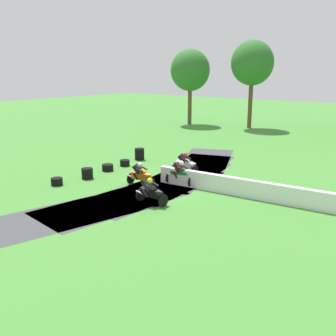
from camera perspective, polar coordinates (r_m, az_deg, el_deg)
ground_plane at (r=21.37m, az=0.43°, el=-2.25°), size 120.00×120.00×0.00m
track_asphalt at (r=21.64m, az=-0.73°, el=-2.02°), size 6.45×20.29×0.01m
safety_barrier at (r=19.20m, az=12.55°, el=-3.12°), size 10.70×1.14×0.90m
motorcycle_lead_black at (r=17.87m, az=-2.46°, el=-3.46°), size 1.69×0.84×1.43m
motorcycle_chase_orange at (r=20.68m, az=-4.02°, el=-0.98°), size 1.68×0.82×1.43m
motorcycle_trailing_green at (r=20.84m, az=1.91°, el=-0.79°), size 1.68×0.80×1.42m
motorcycle_fourth_white at (r=23.08m, az=2.56°, el=0.66°), size 1.68×0.88×1.43m
tire_stack_near at (r=21.82m, az=-16.05°, el=-1.92°), size 0.62×0.62×0.40m
tire_stack_mid_a at (r=22.68m, az=-11.80°, el=-0.79°), size 0.65×0.65×0.60m
tire_stack_mid_b at (r=24.22m, az=-8.87°, el=0.06°), size 0.69×0.69×0.40m
tire_stack_far at (r=25.28m, az=-6.38°, el=0.75°), size 0.62×0.62×0.40m
tire_stack_extra_a at (r=26.88m, az=-4.21°, el=2.05°), size 0.65×0.65×0.80m
tree_far_left at (r=44.19m, az=3.29°, el=14.14°), size 4.34×4.34×8.29m
tree_far_right at (r=42.23m, az=12.30°, el=14.83°), size 4.37×4.37×9.04m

